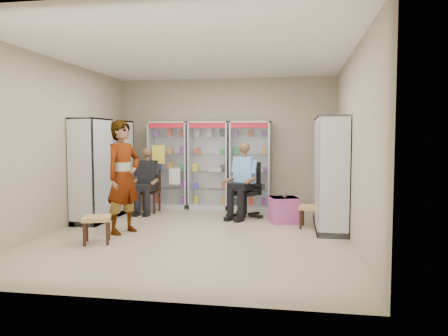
% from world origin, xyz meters
% --- Properties ---
extents(floor, '(6.00, 6.00, 0.00)m').
position_xyz_m(floor, '(0.00, 0.00, 0.00)').
color(floor, tan).
rests_on(floor, ground).
extents(room_shell, '(5.02, 6.02, 3.01)m').
position_xyz_m(room_shell, '(0.00, 0.00, 1.97)').
color(room_shell, tan).
rests_on(room_shell, ground).
extents(cabinet_back_left, '(0.90, 0.50, 2.00)m').
position_xyz_m(cabinet_back_left, '(-1.30, 2.73, 1.00)').
color(cabinet_back_left, silver).
rests_on(cabinet_back_left, floor).
extents(cabinet_back_mid, '(0.90, 0.50, 2.00)m').
position_xyz_m(cabinet_back_mid, '(-0.35, 2.73, 1.00)').
color(cabinet_back_mid, '#B8BCC0').
rests_on(cabinet_back_mid, floor).
extents(cabinet_back_right, '(0.90, 0.50, 2.00)m').
position_xyz_m(cabinet_back_right, '(0.60, 2.73, 1.00)').
color(cabinet_back_right, '#A1A3A8').
rests_on(cabinet_back_right, floor).
extents(cabinet_right_far, '(0.90, 0.50, 2.00)m').
position_xyz_m(cabinet_right_far, '(2.23, 1.60, 1.00)').
color(cabinet_right_far, '#A6A8AD').
rests_on(cabinet_right_far, floor).
extents(cabinet_right_near, '(0.90, 0.50, 2.00)m').
position_xyz_m(cabinet_right_near, '(2.23, 0.50, 1.00)').
color(cabinet_right_near, '#ADAFB5').
rests_on(cabinet_right_near, floor).
extents(cabinet_left_far, '(0.90, 0.50, 2.00)m').
position_xyz_m(cabinet_left_far, '(-2.23, 1.80, 1.00)').
color(cabinet_left_far, '#A2A4A9').
rests_on(cabinet_left_far, floor).
extents(cabinet_left_near, '(0.90, 0.50, 2.00)m').
position_xyz_m(cabinet_left_near, '(-2.23, 0.70, 1.00)').
color(cabinet_left_near, '#A7AAAE').
rests_on(cabinet_left_near, floor).
extents(wooden_chair, '(0.42, 0.42, 0.94)m').
position_xyz_m(wooden_chair, '(-1.55, 2.00, 0.47)').
color(wooden_chair, black).
rests_on(wooden_chair, floor).
extents(seated_customer, '(0.44, 0.60, 1.34)m').
position_xyz_m(seated_customer, '(-1.55, 1.95, 0.67)').
color(seated_customer, black).
rests_on(seated_customer, floor).
extents(office_chair, '(0.80, 0.80, 1.13)m').
position_xyz_m(office_chair, '(0.60, 1.76, 0.57)').
color(office_chair, black).
rests_on(office_chair, floor).
extents(seated_shopkeeper, '(0.69, 0.79, 1.44)m').
position_xyz_m(seated_shopkeeper, '(0.60, 1.71, 0.72)').
color(seated_shopkeeper, '#6892CE').
rests_on(seated_shopkeeper, floor).
extents(pink_trunk, '(0.63, 0.62, 0.49)m').
position_xyz_m(pink_trunk, '(1.40, 1.30, 0.25)').
color(pink_trunk, '#A0407B').
rests_on(pink_trunk, floor).
extents(tea_glass, '(0.07, 0.07, 0.11)m').
position_xyz_m(tea_glass, '(1.42, 1.30, 0.55)').
color(tea_glass, '#5A2407').
rests_on(tea_glass, pink_trunk).
extents(woven_stool_a, '(0.45, 0.45, 0.40)m').
position_xyz_m(woven_stool_a, '(1.90, 0.90, 0.20)').
color(woven_stool_a, '#B18A4A').
rests_on(woven_stool_a, floor).
extents(woven_stool_b, '(0.54, 0.54, 0.42)m').
position_xyz_m(woven_stool_b, '(-1.41, -0.83, 0.21)').
color(woven_stool_b, '#9D7242').
rests_on(woven_stool_b, floor).
extents(standing_man, '(0.71, 0.83, 1.93)m').
position_xyz_m(standing_man, '(-1.28, -0.06, 0.97)').
color(standing_man, '#9C9C9F').
rests_on(standing_man, floor).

